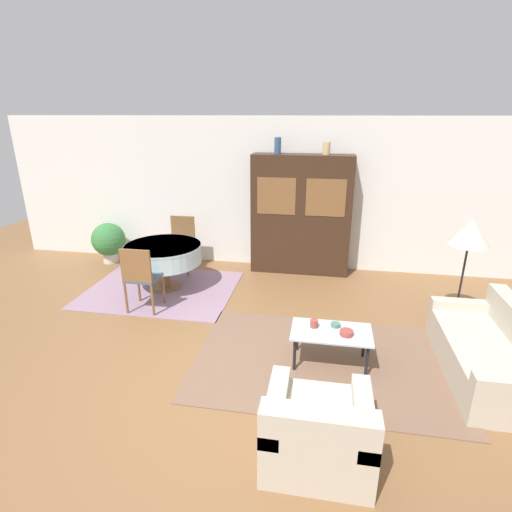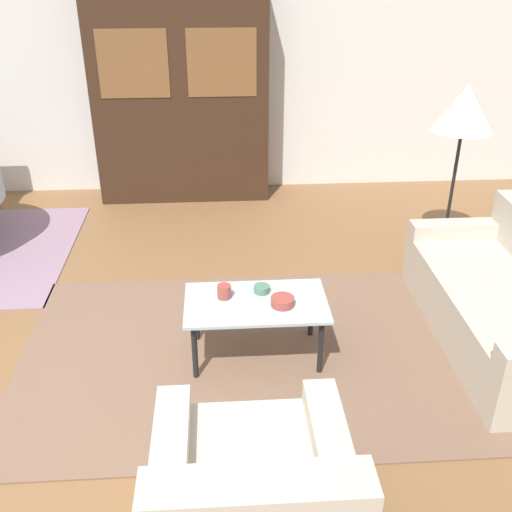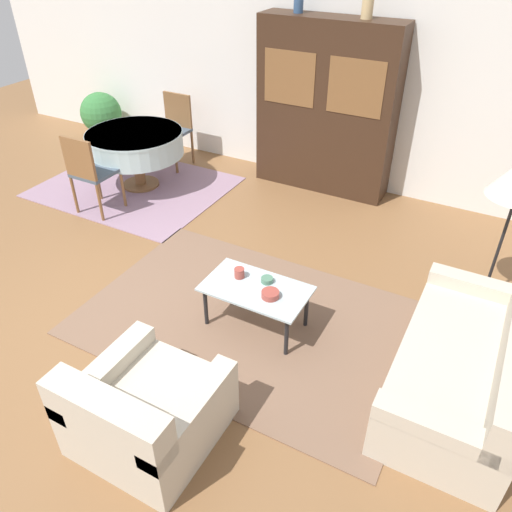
{
  "view_description": "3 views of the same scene",
  "coord_description": "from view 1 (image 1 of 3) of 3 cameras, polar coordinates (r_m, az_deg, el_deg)",
  "views": [
    {
      "loc": [
        1.06,
        -3.51,
        2.74
      ],
      "look_at": [
        0.2,
        1.4,
        0.95
      ],
      "focal_mm": 28.0,
      "sensor_mm": 36.0,
      "label": 1
    },
    {
      "loc": [
        1.01,
        -2.67,
        2.46
      ],
      "look_at": [
        1.22,
        0.52,
        0.75
      ],
      "focal_mm": 42.0,
      "sensor_mm": 36.0,
      "label": 2
    },
    {
      "loc": [
        2.8,
        -2.4,
        3.05
      ],
      "look_at": [
        1.22,
        0.52,
        0.75
      ],
      "focal_mm": 35.0,
      "sensor_mm": 36.0,
      "label": 3
    }
  ],
  "objects": [
    {
      "name": "ground_plane",
      "position": [
        4.58,
        -5.77,
        -17.14
      ],
      "size": [
        14.0,
        14.0,
        0.0
      ],
      "primitive_type": "plane",
      "color": "brown"
    },
    {
      "name": "wall_back",
      "position": [
        7.35,
        1.49,
        8.86
      ],
      "size": [
        10.0,
        0.06,
        2.7
      ],
      "color": "white",
      "rests_on": "ground_plane"
    },
    {
      "name": "area_rug",
      "position": [
        4.89,
        9.49,
        -14.59
      ],
      "size": [
        2.96,
        2.0,
        0.01
      ],
      "color": "brown",
      "rests_on": "ground_plane"
    },
    {
      "name": "dining_rug",
      "position": [
        6.77,
        -13.34,
        -4.65
      ],
      "size": [
        2.37,
        1.88,
        0.01
      ],
      "color": "gray",
      "rests_on": "ground_plane"
    },
    {
      "name": "couch",
      "position": [
        5.15,
        30.7,
        -11.96
      ],
      "size": [
        0.85,
        1.75,
        0.75
      ],
      "rotation": [
        0.0,
        0.0,
        1.57
      ],
      "color": "beige",
      "rests_on": "ground_plane"
    },
    {
      "name": "armchair",
      "position": [
        3.62,
        8.82,
        -23.5
      ],
      "size": [
        0.88,
        0.9,
        0.72
      ],
      "color": "beige",
      "rests_on": "ground_plane"
    },
    {
      "name": "coffee_table",
      "position": [
        4.67,
        10.68,
        -11.01
      ],
      "size": [
        0.9,
        0.52,
        0.41
      ],
      "color": "black",
      "rests_on": "area_rug"
    },
    {
      "name": "display_cabinet",
      "position": [
        7.09,
        6.42,
        5.83
      ],
      "size": [
        1.73,
        0.43,
        2.09
      ],
      "color": "#382316",
      "rests_on": "ground_plane"
    },
    {
      "name": "dining_table",
      "position": [
        6.6,
        -13.1,
        0.3
      ],
      "size": [
        1.23,
        1.23,
        0.74
      ],
      "color": "brown",
      "rests_on": "dining_rug"
    },
    {
      "name": "dining_chair_near",
      "position": [
        5.9,
        -16.15,
        -2.59
      ],
      "size": [
        0.44,
        0.44,
        0.98
      ],
      "color": "brown",
      "rests_on": "dining_rug"
    },
    {
      "name": "dining_chair_far",
      "position": [
        7.34,
        -10.62,
        2.26
      ],
      "size": [
        0.44,
        0.44,
        0.98
      ],
      "rotation": [
        0.0,
        0.0,
        3.14
      ],
      "color": "brown",
      "rests_on": "dining_rug"
    },
    {
      "name": "floor_lamp",
      "position": [
        5.89,
        28.28,
        2.76
      ],
      "size": [
        0.51,
        0.51,
        1.47
      ],
      "color": "black",
      "rests_on": "ground_plane"
    },
    {
      "name": "cup",
      "position": [
        4.68,
        8.29,
        -9.53
      ],
      "size": [
        0.09,
        0.09,
        0.09
      ],
      "color": "#9E4238",
      "rests_on": "coffee_table"
    },
    {
      "name": "bowl",
      "position": [
        4.6,
        12.8,
        -10.65
      ],
      "size": [
        0.15,
        0.15,
        0.06
      ],
      "color": "#9E4238",
      "rests_on": "coffee_table"
    },
    {
      "name": "bowl_small",
      "position": [
        4.74,
        11.29,
        -9.62
      ],
      "size": [
        0.1,
        0.1,
        0.04
      ],
      "color": "#4C7A60",
      "rests_on": "coffee_table"
    },
    {
      "name": "vase_tall",
      "position": [
        6.95,
        3.12,
        15.48
      ],
      "size": [
        0.11,
        0.11,
        0.27
      ],
      "color": "#33517A",
      "rests_on": "display_cabinet"
    },
    {
      "name": "vase_short",
      "position": [
        6.9,
        10.05,
        14.91
      ],
      "size": [
        0.13,
        0.13,
        0.2
      ],
      "color": "tan",
      "rests_on": "display_cabinet"
    },
    {
      "name": "potted_plant",
      "position": [
        8.15,
        -20.3,
        2.1
      ],
      "size": [
        0.63,
        0.63,
        0.77
      ],
      "color": "beige",
      "rests_on": "ground_plane"
    }
  ]
}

